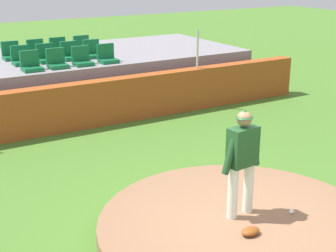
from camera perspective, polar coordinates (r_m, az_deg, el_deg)
The scene contains 20 objects.
ground_plane at distance 7.94m, azimuth 8.19°, elevation -12.31°, with size 60.00×60.00×0.00m, color #477828.
pitchers_mound at distance 7.88m, azimuth 8.23°, elevation -11.48°, with size 4.37×4.37×0.27m, color #8E6547.
pitcher at distance 7.57m, azimuth 8.49°, elevation -3.32°, with size 0.77×0.30×1.71m.
baseball at distance 8.14m, azimuth 13.91°, elevation -9.46°, with size 0.07×0.07×0.07m, color white.
fielding_glove at distance 7.44m, azimuth 9.41°, elevation -11.78°, with size 0.30×0.20×0.11m, color brown.
brick_barrier at distance 12.72m, azimuth -9.29°, elevation 2.41°, with size 13.44×0.40×1.16m, color #A64A1D.
fence_post_right at distance 14.00m, azimuth 3.38°, elevation 8.78°, with size 0.06×0.06×1.08m, color silver.
bleacher_platform at distance 15.15m, azimuth -13.10°, elevation 5.16°, with size 11.45×4.31×1.38m, color gray.
stadium_chair_0 at distance 13.16m, azimuth -15.37°, elevation 6.79°, with size 0.48×0.44×0.50m.
stadium_chair_1 at distance 13.36m, azimuth -12.57°, elevation 7.17°, with size 0.48×0.44×0.50m.
stadium_chair_2 at distance 13.58m, azimuth -9.79°, elevation 7.52°, with size 0.48×0.44×0.50m.
stadium_chair_3 at distance 13.85m, azimuth -6.96°, elevation 7.86°, with size 0.48×0.44×0.50m.
stadium_chair_4 at distance 14.03m, azimuth -16.41°, elevation 7.38°, with size 0.48×0.44×0.50m.
stadium_chair_5 at distance 14.18m, azimuth -13.74°, elevation 7.72°, with size 0.48×0.44×0.50m.
stadium_chair_6 at distance 14.42m, azimuth -11.11°, elevation 8.07°, with size 0.48×0.44×0.50m.
stadium_chair_7 at distance 14.65m, azimuth -8.61°, elevation 8.36°, with size 0.48×0.44×0.50m.
stadium_chair_8 at distance 14.85m, azimuth -17.44°, elevation 7.87°, with size 0.48×0.44×0.50m.
stadium_chair_9 at distance 15.03m, azimuth -14.79°, elevation 8.21°, with size 0.48×0.44×0.50m.
stadium_chair_10 at distance 15.26m, azimuth -12.35°, elevation 8.55°, with size 0.48×0.44×0.50m.
stadium_chair_11 at distance 15.52m, azimuth -9.73°, elevation 8.86°, with size 0.48×0.44×0.50m.
Camera 1 is at (-4.40, -5.24, 4.03)m, focal length 53.41 mm.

